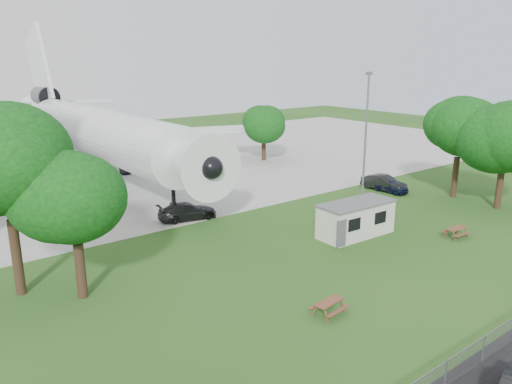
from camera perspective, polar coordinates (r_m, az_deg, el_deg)
ground at (r=31.75m, az=10.74°, el=-9.66°), size 160.00×160.00×0.00m
concrete_apron at (r=62.19m, az=-16.48°, el=2.35°), size 120.00×46.00×0.03m
airliner at (r=58.60m, az=-17.89°, el=6.71°), size 46.36×47.73×17.69m
site_cabin at (r=38.66m, az=11.34°, el=-3.02°), size 6.80×2.96×2.62m
picnic_west at (r=27.54m, az=8.31°, el=-13.64°), size 1.98×1.72×0.76m
picnic_east at (r=40.78m, az=21.84°, el=-4.83°), size 1.89×1.60×0.76m
fence at (r=27.28m, az=26.43°, el=-15.51°), size 58.00×0.04×1.30m
lamp_mast at (r=39.79m, az=12.31°, el=4.43°), size 0.16×0.16×12.00m
tree_west_big at (r=30.03m, az=-26.85°, el=3.00°), size 7.15×7.15×11.30m
tree_west_small at (r=28.67m, az=-20.10°, el=-1.29°), size 7.36×7.36×9.22m
tree_east_front at (r=48.70m, az=26.64°, el=5.33°), size 7.57×7.57×9.99m
tree_east_back at (r=51.06m, az=22.31°, el=6.80°), size 7.26×7.26×10.37m
tree_far_apron at (r=65.09m, az=0.91°, el=7.83°), size 6.12×6.12×7.90m
car_ne_hatch at (r=51.84m, az=15.08°, el=0.66°), size 1.60×3.81×1.29m
car_ne_sedan at (r=52.37m, az=14.39°, el=1.00°), size 1.95×4.79×1.55m
car_apron_van at (r=42.06m, az=-7.85°, el=-2.21°), size 5.22×2.99×1.42m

